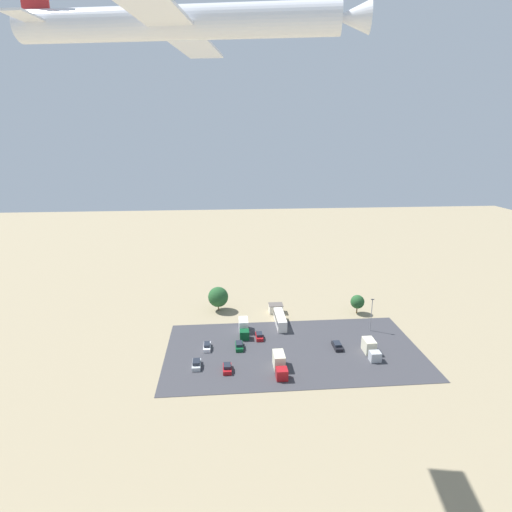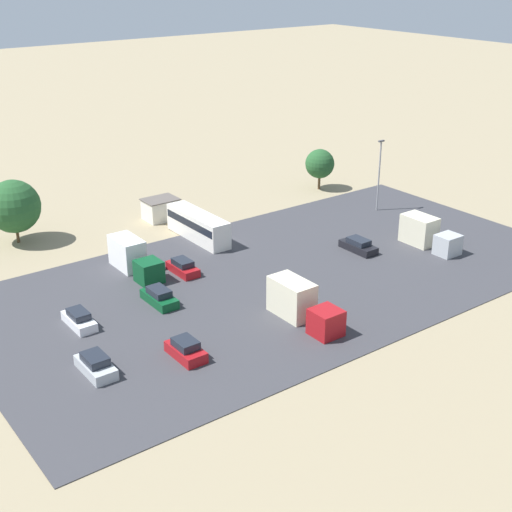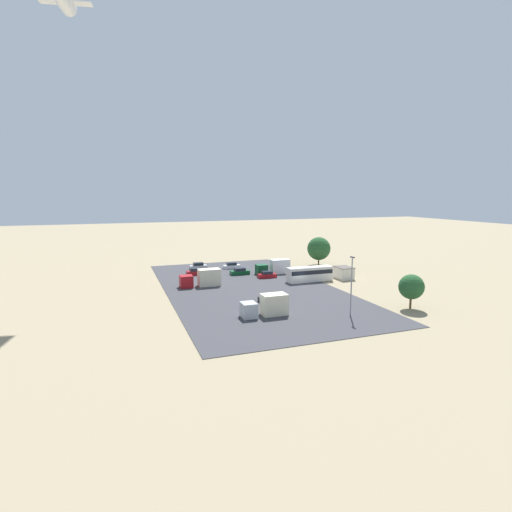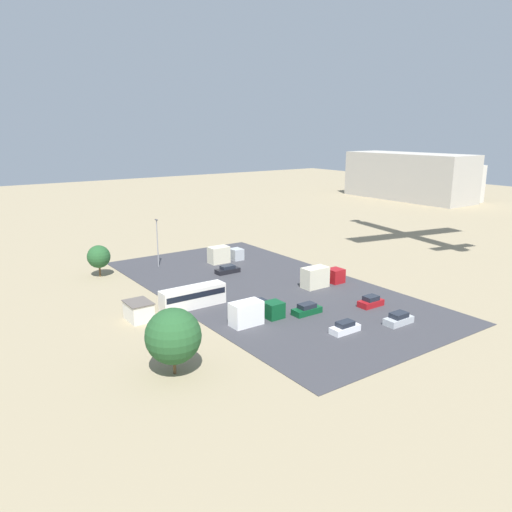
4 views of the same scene
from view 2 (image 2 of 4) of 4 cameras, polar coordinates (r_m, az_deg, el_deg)
name	(u,v)px [view 2 (image 2 of 4)]	position (r m, az deg, el deg)	size (l,w,h in m)	color
ground_plane	(222,244)	(83.90, -2.73, 0.93)	(400.00, 400.00, 0.00)	gray
parking_lot_surface	(283,277)	(75.45, 2.14, -1.66)	(63.95, 33.33, 0.08)	#38383D
shed_building	(161,209)	(92.25, -7.63, 3.75)	(4.31, 3.36, 2.73)	silver
bus	(198,225)	(85.02, -4.66, 2.49)	(2.54, 10.32, 3.20)	silver
parked_car_0	(183,267)	(76.33, -5.88, -0.91)	(1.84, 4.22, 1.53)	maroon
parked_car_1	(358,246)	(82.45, 8.19, 0.82)	(1.94, 4.62, 1.47)	black
parked_car_2	(96,365)	(59.93, -12.70, -8.53)	(1.98, 4.33, 1.65)	#ADB2B7
parked_car_3	(159,297)	(70.07, -7.74, -3.28)	(1.90, 4.53, 1.58)	#0C4723
parked_car_4	(79,320)	(67.36, -13.97, -4.96)	(1.76, 4.29, 1.54)	silver
parked_car_5	(186,350)	(60.88, -5.64, -7.48)	(1.97, 4.00, 1.65)	maroon
parked_truck_0	(301,304)	(66.07, 3.63, -3.88)	(2.54, 8.37, 3.53)	maroon
parked_truck_1	(427,234)	(84.90, 13.52, 1.74)	(2.58, 7.41, 3.34)	#ADB2B7
parked_truck_2	(133,258)	(77.13, -9.79, -0.15)	(2.46, 8.25, 3.36)	#0C4723
tree_near_shed	(320,164)	(103.17, 5.13, 7.36)	(4.18, 4.18, 5.88)	brown
tree_apron_mid	(14,206)	(87.50, -18.82, 3.78)	(6.23, 6.23, 7.61)	brown
light_pole_lot_centre	(379,173)	(94.72, 9.83, 6.59)	(0.90, 0.28, 9.45)	gray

